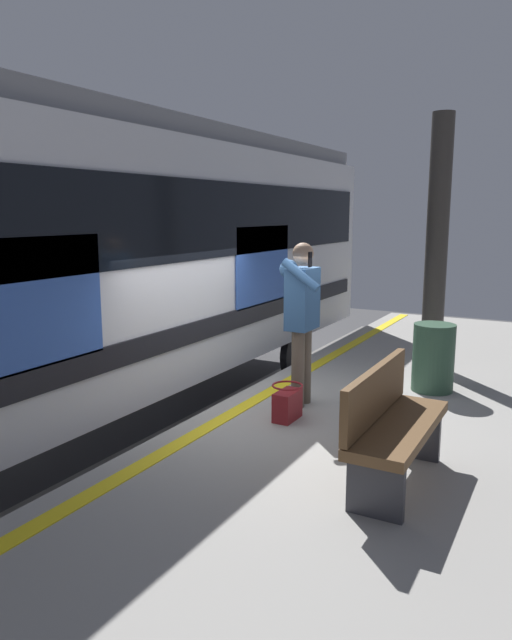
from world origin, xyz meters
name	(u,v)px	position (x,y,z in m)	size (l,w,h in m)	color
ground_plane	(229,474)	(0.00, 0.00, 0.00)	(23.85, 23.85, 0.00)	#3D3D3F
platform	(394,471)	(0.00, 1.90, 0.45)	(13.00, 3.79, 0.90)	gray
safety_line	(252,402)	(0.00, 0.30, 0.90)	(12.74, 0.16, 0.01)	yellow
track_rail_near	(144,447)	(0.00, -1.23, 0.08)	(16.90, 0.08, 0.16)	slate
track_rail_far	(60,427)	(0.00, -2.67, 0.08)	(16.90, 0.08, 0.16)	slate
train_carriage	(80,253)	(0.18, -1.94, 2.47)	(11.26, 2.88, 3.86)	silver
passenger	(302,311)	(-0.20, 0.79, 1.92)	(0.57, 0.55, 1.74)	brown
handbag	(287,403)	(0.30, 0.87, 1.06)	(0.35, 0.31, 0.36)	maroon
station_column	(437,244)	(-2.48, 1.67, 2.54)	(0.28, 0.28, 3.28)	#38332D
bench	(391,422)	(1.19, 2.17, 1.38)	(1.41, 0.44, 0.90)	brown
trash_bin	(433,358)	(-1.40, 1.93, 1.29)	(0.47, 0.47, 0.79)	#2D4C38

